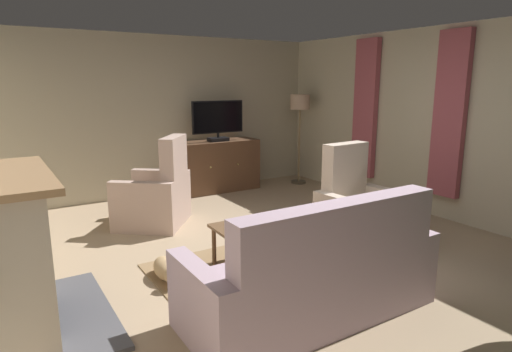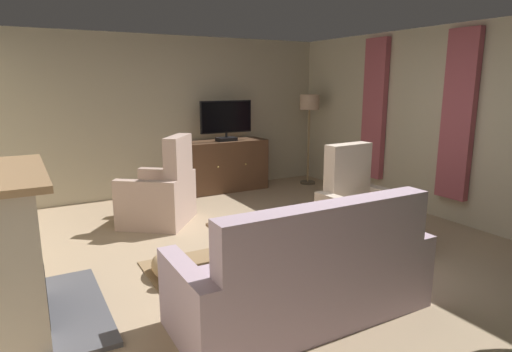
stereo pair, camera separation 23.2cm
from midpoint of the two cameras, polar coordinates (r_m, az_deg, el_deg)
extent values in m
cube|color=tan|center=(4.71, 5.29, -11.30)|extent=(6.02, 7.42, 0.04)
cube|color=#B2A88E|center=(7.44, -9.81, 7.76)|extent=(6.02, 0.10, 2.59)
cube|color=#BBB095|center=(6.33, 26.75, 5.87)|extent=(0.10, 7.42, 2.59)
cube|color=#A34C56|center=(6.26, 25.93, 7.08)|extent=(0.10, 0.44, 2.17)
cube|color=#A34C56|center=(7.23, 16.14, 8.36)|extent=(0.10, 0.44, 2.17)
cube|color=#8E704C|center=(4.32, 3.53, -13.15)|extent=(2.07, 1.97, 0.01)
cube|color=#4C4C51|center=(4.01, -21.20, -15.92)|extent=(0.50, 1.42, 0.04)
cube|color=#ADA393|center=(3.76, -27.60, -8.94)|extent=(0.35, 1.22, 1.17)
cube|color=black|center=(3.86, -25.15, -12.43)|extent=(0.10, 0.68, 0.52)
cube|color=#93704C|center=(3.60, -27.93, 0.28)|extent=(0.47, 1.38, 0.05)
cube|color=#402A1C|center=(7.62, -3.09, -1.61)|extent=(1.37, 0.44, 0.06)
cube|color=brown|center=(7.53, -3.13, 1.38)|extent=(1.43, 0.50, 0.87)
sphere|color=tan|center=(7.18, -4.05, 1.18)|extent=(0.03, 0.03, 0.03)
sphere|color=tan|center=(7.41, -0.44, 1.55)|extent=(0.03, 0.03, 0.03)
cube|color=black|center=(7.42, -3.00, 4.84)|extent=(0.33, 0.20, 0.06)
cylinder|color=black|center=(7.41, -3.01, 5.37)|extent=(0.04, 0.04, 0.08)
cube|color=black|center=(7.38, -3.03, 7.75)|extent=(0.92, 0.05, 0.54)
cube|color=black|center=(7.35, -2.93, 7.74)|extent=(0.88, 0.01, 0.50)
cube|color=brown|center=(4.45, 1.69, -6.61)|extent=(0.91, 0.62, 0.03)
cylinder|color=brown|center=(4.91, 4.32, -7.47)|extent=(0.04, 0.04, 0.40)
cylinder|color=brown|center=(4.57, -4.26, -9.03)|extent=(0.04, 0.04, 0.40)
cylinder|color=brown|center=(4.52, 7.66, -9.31)|extent=(0.04, 0.04, 0.40)
cylinder|color=brown|center=(4.15, -1.49, -11.26)|extent=(0.04, 0.04, 0.40)
cube|color=black|center=(4.41, -0.15, -6.42)|extent=(0.11, 0.18, 0.02)
cube|color=silver|center=(4.43, 2.51, -6.43)|extent=(0.31, 0.24, 0.01)
cube|color=#AD93A3|center=(3.67, 7.73, -14.72)|extent=(1.77, 0.87, 0.40)
cube|color=#AD93A3|center=(3.22, 11.59, -8.85)|extent=(1.77, 0.20, 0.62)
cube|color=#AD93A3|center=(3.19, -6.81, -16.82)|extent=(0.15, 0.87, 0.62)
cube|color=#AD93A3|center=(4.23, 18.45, -9.88)|extent=(0.15, 0.87, 0.62)
cube|color=#B2A899|center=(3.28, 5.18, -11.82)|extent=(0.37, 0.17, 0.36)
cube|color=#C6B29E|center=(5.19, 15.39, -6.71)|extent=(0.65, 0.86, 0.42)
cube|color=#C6B29E|center=(5.25, 13.13, 0.15)|extent=(0.60, 0.22, 0.73)
cube|color=#C6B29E|center=(5.43, 18.00, -4.93)|extent=(0.19, 0.83, 0.62)
cube|color=#C6B29E|center=(4.91, 12.64, -6.44)|extent=(0.19, 0.83, 0.62)
cube|color=#BC9E8E|center=(5.96, -11.68, -3.84)|extent=(1.02, 1.00, 0.46)
cube|color=#BC9E8E|center=(5.72, -8.99, 1.65)|extent=(0.53, 0.61, 0.72)
cube|color=#BC9E8E|center=(5.59, -13.09, -3.91)|extent=(0.72, 0.60, 0.66)
cube|color=#BC9E8E|center=(6.28, -10.50, -2.02)|extent=(0.72, 0.60, 0.66)
ellipsoid|color=tan|center=(4.39, -10.64, -11.55)|extent=(0.24, 0.42, 0.20)
sphere|color=tan|center=(4.15, -9.81, -12.50)|extent=(0.15, 0.15, 0.15)
cone|color=tan|center=(4.13, -9.29, -11.52)|extent=(0.04, 0.04, 0.04)
cone|color=tan|center=(4.11, -10.41, -11.67)|extent=(0.04, 0.04, 0.04)
cylinder|color=tan|center=(4.68, -11.03, -10.54)|extent=(0.06, 0.22, 0.09)
cylinder|color=#4C4233|center=(8.15, 7.57, -0.85)|extent=(0.27, 0.27, 0.04)
cylinder|color=olive|center=(8.03, 7.71, 3.76)|extent=(0.03, 0.03, 1.37)
cylinder|color=tan|center=(7.95, 7.88, 9.58)|extent=(0.35, 0.35, 0.26)
camera|label=1|loc=(0.12, -88.59, 0.31)|focal=30.57mm
camera|label=2|loc=(0.12, 91.41, -0.31)|focal=30.57mm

